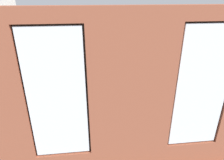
# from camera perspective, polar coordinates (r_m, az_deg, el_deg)

# --- Properties ---
(ground_plane) EXTENTS (6.90, 5.87, 0.10)m
(ground_plane) POSITION_cam_1_polar(r_m,az_deg,el_deg) (6.30, 0.14, -7.39)
(ground_plane) COLOR #99663D
(brick_wall_with_windows) EXTENTS (6.30, 0.30, 3.06)m
(brick_wall_with_windows) POSITION_cam_1_polar(r_m,az_deg,el_deg) (3.35, 5.43, -7.40)
(brick_wall_with_windows) COLOR #9E5138
(brick_wall_with_windows) RESTS_ON ground_plane
(couch_by_window) EXTENTS (1.81, 0.87, 0.80)m
(couch_by_window) POSITION_cam_1_polar(r_m,az_deg,el_deg) (4.50, -2.61, -16.12)
(couch_by_window) COLOR black
(couch_by_window) RESTS_ON ground_plane
(couch_left) EXTENTS (0.94, 2.04, 0.80)m
(couch_left) POSITION_cam_1_polar(r_m,az_deg,el_deg) (6.96, 20.42, -2.28)
(couch_left) COLOR black
(couch_left) RESTS_ON ground_plane
(coffee_table) EXTENTS (1.26, 0.79, 0.43)m
(coffee_table) POSITION_cam_1_polar(r_m,az_deg,el_deg) (6.30, -2.02, -2.97)
(coffee_table) COLOR tan
(coffee_table) RESTS_ON ground_plane
(cup_ceramic) EXTENTS (0.08, 0.08, 0.10)m
(cup_ceramic) POSITION_cam_1_polar(r_m,az_deg,el_deg) (6.13, -5.45, -2.78)
(cup_ceramic) COLOR #B23D38
(cup_ceramic) RESTS_ON coffee_table
(candle_jar) EXTENTS (0.08, 0.08, 0.10)m
(candle_jar) POSITION_cam_1_polar(r_m,az_deg,el_deg) (6.25, -2.03, -2.11)
(candle_jar) COLOR #B7333D
(candle_jar) RESTS_ON coffee_table
(table_plant_small) EXTENTS (0.16, 0.16, 0.25)m
(table_plant_small) POSITION_cam_1_polar(r_m,az_deg,el_deg) (6.12, -1.07, -1.87)
(table_plant_small) COLOR beige
(table_plant_small) RESTS_ON coffee_table
(remote_black) EXTENTS (0.17, 0.06, 0.02)m
(remote_black) POSITION_cam_1_polar(r_m,az_deg,el_deg) (6.35, -3.51, -2.11)
(remote_black) COLOR black
(remote_black) RESTS_ON coffee_table
(remote_silver) EXTENTS (0.15, 0.16, 0.02)m
(remote_silver) POSITION_cam_1_polar(r_m,az_deg,el_deg) (6.42, 0.94, -1.73)
(remote_silver) COLOR #B2B2B7
(remote_silver) RESTS_ON coffee_table
(media_console) EXTENTS (1.09, 0.42, 0.46)m
(media_console) POSITION_cam_1_polar(r_m,az_deg,el_deg) (6.50, -25.33, -6.00)
(media_console) COLOR black
(media_console) RESTS_ON ground_plane
(tv_flatscreen) EXTENTS (1.22, 0.20, 0.85)m
(tv_flatscreen) POSITION_cam_1_polar(r_m,az_deg,el_deg) (6.23, -26.37, -0.71)
(tv_flatscreen) COLOR black
(tv_flatscreen) RESTS_ON media_console
(papasan_chair) EXTENTS (1.03, 1.03, 0.67)m
(papasan_chair) POSITION_cam_1_polar(r_m,az_deg,el_deg) (7.72, -8.29, 2.43)
(papasan_chair) COLOR olive
(papasan_chair) RESTS_ON ground_plane
(potted_plant_between_couches) EXTENTS (0.51, 0.51, 0.73)m
(potted_plant_between_couches) POSITION_cam_1_polar(r_m,az_deg,el_deg) (4.69, 14.44, -12.38)
(potted_plant_between_couches) COLOR gray
(potted_plant_between_couches) RESTS_ON ground_plane
(potted_plant_by_left_couch) EXTENTS (0.36, 0.36, 0.52)m
(potted_plant_by_left_couch) POSITION_cam_1_polar(r_m,az_deg,el_deg) (8.02, 13.42, 2.23)
(potted_plant_by_left_couch) COLOR #47423D
(potted_plant_by_left_couch) RESTS_ON ground_plane
(potted_plant_foreground_right) EXTENTS (0.96, 0.86, 1.18)m
(potted_plant_foreground_right) POSITION_cam_1_polar(r_m,az_deg,el_deg) (7.89, -19.94, 3.38)
(potted_plant_foreground_right) COLOR brown
(potted_plant_foreground_right) RESTS_ON ground_plane
(potted_plant_beside_window_right) EXTENTS (0.87, 0.92, 1.20)m
(potted_plant_beside_window_right) POSITION_cam_1_polar(r_m,az_deg,el_deg) (4.55, -27.32, -14.23)
(potted_plant_beside_window_right) COLOR brown
(potted_plant_beside_window_right) RESTS_ON ground_plane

